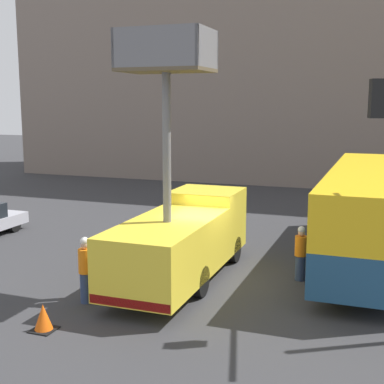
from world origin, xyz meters
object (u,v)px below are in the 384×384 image
(utility_truck, at_px, (182,233))
(traffic_cone_near_truck, at_px, (43,318))
(city_bus, at_px, (366,207))
(road_worker_near_truck, at_px, (85,270))
(road_worker_directing, at_px, (301,253))

(utility_truck, relative_size, traffic_cone_near_truck, 11.18)
(city_bus, xyz_separation_m, traffic_cone_near_truck, (-7.15, -8.85, -1.63))
(utility_truck, bearing_deg, road_worker_near_truck, -123.74)
(city_bus, distance_m, road_worker_near_truck, 9.95)
(utility_truck, height_order, city_bus, utility_truck)
(road_worker_near_truck, distance_m, traffic_cone_near_truck, 2.09)
(road_worker_directing, bearing_deg, traffic_cone_near_truck, -81.28)
(utility_truck, relative_size, road_worker_near_truck, 3.97)
(utility_truck, distance_m, city_bus, 6.72)
(road_worker_near_truck, bearing_deg, traffic_cone_near_truck, 22.11)
(utility_truck, bearing_deg, city_bus, 37.68)
(utility_truck, xyz_separation_m, traffic_cone_near_truck, (-1.85, -4.75, -1.21))
(traffic_cone_near_truck, bearing_deg, road_worker_near_truck, 89.82)
(road_worker_directing, bearing_deg, road_worker_near_truck, -92.67)
(city_bus, bearing_deg, road_worker_directing, 139.71)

